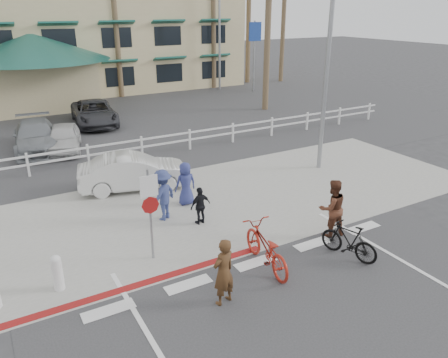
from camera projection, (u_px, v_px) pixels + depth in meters
ground at (268, 274)px, 11.26m from camera, size 140.00×140.00×0.00m
bike_path at (321, 319)px, 9.64m from camera, size 12.00×16.00×0.01m
sidewalk_plaza at (192, 208)px, 14.89m from camera, size 22.00×7.00×0.01m
cross_street at (150, 172)px, 18.11m from camera, size 40.00×5.00×0.01m
parking_lot at (92, 123)px, 25.78m from camera, size 50.00×16.00×0.01m
curb_red at (142, 284)px, 10.84m from camera, size 7.00×0.25×0.02m
rail_fence at (144, 147)px, 19.78m from camera, size 29.40×0.16×1.00m
building at (69, 17)px, 35.10m from camera, size 28.00×16.00×11.30m
sign_post at (150, 210)px, 11.44m from camera, size 0.50×0.10×2.90m
bollard_0 at (57, 273)px, 10.48m from camera, size 0.26×0.26×0.95m
streetlight_0 at (328, 59)px, 17.04m from camera, size 0.60×2.00×9.00m
streetlight_1 at (219, 29)px, 34.40m from camera, size 0.60×2.00×9.50m
info_sign at (254, 56)px, 34.43m from camera, size 1.20×0.16×5.60m
palm_5 at (114, 5)px, 30.87m from camera, size 4.00×4.00×13.00m
palm_9 at (284, 5)px, 37.80m from camera, size 4.00×4.00×13.00m
bike_red at (266, 248)px, 11.36m from camera, size 1.01×2.28×1.16m
rider_red at (223, 272)px, 9.88m from camera, size 0.69×0.54×1.66m
bike_black at (349, 241)px, 11.85m from camera, size 0.93×1.73×1.00m
rider_black at (332, 208)px, 12.87m from camera, size 0.97×0.81×1.78m
pedestrian_a at (163, 195)px, 13.87m from camera, size 1.26×1.09×1.69m
pedestrian_child at (200, 206)px, 13.66m from camera, size 0.76×0.41×1.24m
pedestrian_b at (186, 184)px, 14.98m from camera, size 0.75×0.50×1.52m
car_white_sedan at (134, 172)px, 16.30m from camera, size 4.27×2.32×1.34m
lot_car_1 at (36, 136)px, 20.69m from camera, size 2.43×4.92×1.38m
lot_car_2 at (64, 138)px, 20.65m from camera, size 2.28×3.91×1.25m
lot_car_5 at (94, 113)px, 25.24m from camera, size 2.83×5.15×1.37m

